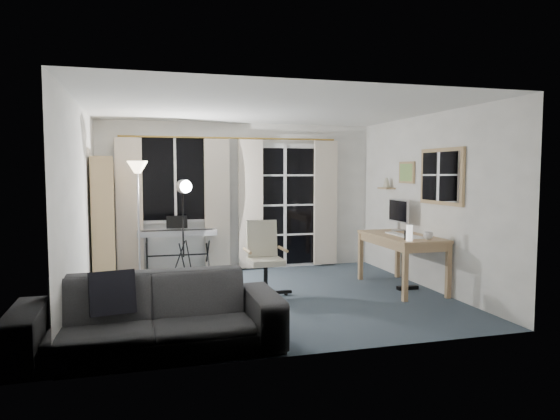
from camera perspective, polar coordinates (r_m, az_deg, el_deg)
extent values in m
cube|color=#394653|center=(6.48, -1.11, -10.10)|extent=(4.50, 4.00, 0.02)
cube|color=white|center=(8.08, -11.90, 3.52)|extent=(1.20, 0.06, 1.40)
cube|color=black|center=(8.05, -11.89, 3.52)|extent=(1.10, 0.02, 1.30)
cube|color=white|center=(8.04, -11.89, 3.52)|extent=(0.04, 0.03, 1.30)
cube|color=white|center=(8.40, 0.50, 0.41)|extent=(1.32, 0.06, 2.11)
cube|color=black|center=(8.30, -1.44, 0.35)|extent=(0.55, 0.02, 1.95)
cube|color=black|center=(8.46, 2.51, 0.43)|extent=(0.55, 0.02, 1.95)
cube|color=white|center=(8.36, 0.57, 0.39)|extent=(0.05, 0.04, 2.05)
cube|color=white|center=(8.41, 0.57, -2.84)|extent=(1.15, 0.03, 0.03)
cube|color=white|center=(8.36, 0.57, 0.56)|extent=(1.15, 0.03, 0.03)
cube|color=white|center=(8.34, 0.57, 3.99)|extent=(1.15, 0.03, 0.03)
cylinder|color=gold|center=(8.12, -5.52, 8.19)|extent=(3.50, 0.03, 0.03)
cube|color=beige|center=(7.98, -16.83, 0.39)|extent=(0.40, 0.07, 2.10)
cube|color=beige|center=(8.06, -7.19, 0.59)|extent=(0.40, 0.07, 2.10)
cube|color=beige|center=(8.16, -3.37, 0.66)|extent=(0.40, 0.07, 2.10)
cube|color=beige|center=(8.52, 5.21, 0.82)|extent=(0.40, 0.07, 2.10)
cube|color=#A17855|center=(7.05, -19.60, -1.57)|extent=(0.29, 0.04, 1.82)
cube|color=#A17855|center=(7.87, -19.44, -0.96)|extent=(0.29, 0.04, 1.82)
cube|color=#A17855|center=(7.46, -20.53, -1.27)|extent=(0.06, 0.82, 1.82)
cube|color=#A17855|center=(7.60, -19.34, -7.89)|extent=(0.33, 0.83, 0.02)
cube|color=#A17855|center=(7.53, -19.41, -5.39)|extent=(0.33, 0.83, 0.02)
cube|color=#A17855|center=(7.48, -19.47, -2.78)|extent=(0.33, 0.83, 0.02)
cube|color=#A17855|center=(7.45, -19.54, -0.13)|extent=(0.33, 0.83, 0.02)
cube|color=#A17855|center=(7.43, -19.61, 2.53)|extent=(0.33, 0.83, 0.02)
cube|color=#A17855|center=(7.43, -19.69, 5.55)|extent=(0.33, 0.83, 0.02)
cube|color=beige|center=(7.18, -19.35, -4.82)|extent=(0.21, 0.06, 0.23)
cube|color=#A59244|center=(7.27, -19.33, -4.90)|extent=(0.21, 0.05, 0.18)
cube|color=#393939|center=(7.34, -19.32, -4.71)|extent=(0.21, 0.04, 0.21)
cube|color=#A59244|center=(7.41, -19.31, -4.40)|extent=(0.21, 0.04, 0.27)
cube|color=beige|center=(7.48, -19.29, -4.54)|extent=(0.21, 0.06, 0.21)
cube|color=maroon|center=(7.56, -19.28, -4.42)|extent=(0.21, 0.04, 0.22)
cube|color=#3C61B5|center=(7.63, -19.27, -4.33)|extent=(0.21, 0.05, 0.22)
cube|color=#A59244|center=(7.71, -19.26, -4.28)|extent=(0.21, 0.04, 0.21)
cube|color=maroon|center=(7.77, -19.25, -4.18)|extent=(0.21, 0.06, 0.22)
cube|color=#393939|center=(7.86, -19.24, -4.01)|extent=(0.20, 0.03, 0.24)
cube|color=#3C61B5|center=(7.13, -19.42, -2.02)|extent=(0.21, 0.04, 0.25)
cube|color=#393939|center=(7.20, -19.41, -1.98)|extent=(0.21, 0.06, 0.24)
cube|color=#393939|center=(7.29, -19.39, -2.04)|extent=(0.21, 0.04, 0.21)
cube|color=#3C61B5|center=(7.36, -19.38, -2.03)|extent=(0.21, 0.04, 0.20)
cube|color=#3C61B5|center=(7.42, -19.37, -1.91)|extent=(0.21, 0.04, 0.21)
cube|color=#393939|center=(7.49, -19.36, -1.72)|extent=(0.21, 0.04, 0.25)
cube|color=#393939|center=(7.56, -19.34, -1.85)|extent=(0.21, 0.05, 0.20)
cube|color=#B2AE43|center=(7.63, -19.33, -1.74)|extent=(0.21, 0.05, 0.21)
cube|color=#A59244|center=(7.71, -19.32, -1.65)|extent=(0.20, 0.04, 0.22)
cube|color=#393939|center=(7.77, -19.31, -1.64)|extent=(0.20, 0.04, 0.21)
cube|color=maroon|center=(7.10, -19.50, 0.79)|extent=(0.21, 0.04, 0.26)
cube|color=#393939|center=(7.17, -19.48, 0.58)|extent=(0.20, 0.03, 0.20)
cube|color=beige|center=(7.23, -19.47, 0.91)|extent=(0.21, 0.04, 0.27)
cube|color=beige|center=(7.30, -19.46, 0.85)|extent=(0.21, 0.04, 0.25)
cube|color=#A59244|center=(7.37, -19.44, 0.70)|extent=(0.21, 0.04, 0.20)
cube|color=#3C61B5|center=(7.43, -19.43, 0.76)|extent=(0.21, 0.05, 0.21)
cylinder|color=#B2B2B7|center=(7.22, -15.70, -8.55)|extent=(0.31, 0.31, 0.03)
cylinder|color=#B2B2B7|center=(7.09, -15.84, -2.05)|extent=(0.03, 0.03, 1.63)
cone|color=#FFE5B2|center=(7.04, -15.99, 4.73)|extent=(0.34, 0.34, 0.17)
cylinder|color=black|center=(7.89, -14.96, -5.15)|extent=(0.03, 0.58, 0.52)
cylinder|color=black|center=(7.89, -14.96, -5.15)|extent=(0.03, 0.58, 0.52)
cylinder|color=black|center=(7.94, -8.28, -4.99)|extent=(0.03, 0.58, 0.52)
cylinder|color=black|center=(7.94, -8.28, -4.99)|extent=(0.03, 0.58, 0.52)
cylinder|color=black|center=(7.90, -11.61, -5.08)|extent=(0.92, 0.04, 0.02)
cube|color=silver|center=(7.85, -11.65, -2.56)|extent=(1.20, 0.32, 0.08)
cube|color=white|center=(7.78, -11.63, -2.39)|extent=(1.11, 0.15, 0.01)
cube|color=black|center=(7.81, -11.64, -2.29)|extent=(1.07, 0.09, 0.01)
cube|color=black|center=(7.93, -11.70, -1.36)|extent=(0.32, 0.07, 0.20)
cylinder|color=black|center=(7.65, -10.29, -5.73)|extent=(0.11, 0.22, 0.61)
cylinder|color=black|center=(7.65, -11.60, -5.75)|extent=(0.24, 0.05, 0.61)
cylinder|color=black|center=(7.50, -10.98, -5.94)|extent=(0.15, 0.20, 0.61)
cylinder|color=black|center=(7.52, -11.03, -1.33)|extent=(0.03, 0.03, 1.06)
cylinder|color=silver|center=(7.44, -10.92, 2.66)|extent=(0.23, 0.18, 0.20)
cylinder|color=white|center=(7.39, -10.68, 2.65)|extent=(0.17, 0.09, 0.17)
cube|color=black|center=(6.60, 0.08, -9.38)|extent=(0.29, 0.05, 0.04)
cylinder|color=black|center=(6.62, 0.69, -9.49)|extent=(0.05, 0.05, 0.05)
cube|color=black|center=(6.74, -1.55, -9.08)|extent=(0.13, 0.29, 0.04)
cylinder|color=black|center=(6.82, -1.51, -9.09)|extent=(0.05, 0.05, 0.05)
cube|color=black|center=(6.62, -3.30, -9.34)|extent=(0.27, 0.21, 0.04)
cylinder|color=black|center=(6.65, -3.89, -9.44)|extent=(0.05, 0.05, 0.05)
cube|color=black|center=(6.39, -2.81, -9.84)|extent=(0.26, 0.21, 0.04)
cylinder|color=black|center=(6.35, -3.24, -10.12)|extent=(0.05, 0.05, 0.05)
cube|color=black|center=(6.38, -0.65, -9.86)|extent=(0.14, 0.29, 0.04)
cylinder|color=black|center=(6.33, -0.27, -10.16)|extent=(0.05, 0.05, 0.05)
cylinder|color=black|center=(6.50, -1.65, -7.65)|extent=(0.06, 0.06, 0.37)
cube|color=beige|center=(6.46, -1.65, -5.90)|extent=(0.43, 0.43, 0.07)
cube|color=beige|center=(6.61, -2.11, -3.24)|extent=(0.41, 0.12, 0.48)
cube|color=black|center=(6.64, -2.18, -3.04)|extent=(0.39, 0.10, 0.44)
cylinder|color=#A17855|center=(6.39, -3.78, -4.67)|extent=(0.05, 0.37, 0.04)
cylinder|color=#A17855|center=(6.51, 0.34, -4.49)|extent=(0.05, 0.37, 0.04)
cube|color=tan|center=(7.08, 13.72, -2.95)|extent=(0.70, 1.39, 0.04)
cube|color=tan|center=(7.09, 13.71, -3.50)|extent=(0.66, 1.35, 0.10)
cube|color=tan|center=(6.43, 14.12, -7.06)|extent=(0.06, 0.06, 0.70)
cube|color=tan|center=(6.75, 18.69, -6.61)|extent=(0.06, 0.06, 0.70)
cube|color=tan|center=(7.57, 9.20, -5.24)|extent=(0.06, 0.06, 0.70)
cube|color=tan|center=(7.84, 13.29, -4.96)|extent=(0.06, 0.06, 0.70)
cube|color=silver|center=(7.56, 13.39, -2.26)|extent=(0.18, 0.12, 0.01)
cube|color=silver|center=(7.55, 13.41, -1.27)|extent=(0.04, 0.03, 0.22)
cube|color=silver|center=(7.53, 13.43, -0.07)|extent=(0.04, 0.53, 0.34)
cube|color=black|center=(7.52, 13.30, -0.08)|extent=(0.01, 0.50, 0.30)
cube|color=white|center=(7.09, 13.18, -2.69)|extent=(0.14, 0.42, 0.02)
cube|color=white|center=(6.81, 14.02, -2.99)|extent=(0.06, 0.10, 0.02)
cube|color=white|center=(6.97, 14.68, -2.89)|extent=(0.26, 0.33, 0.01)
cube|color=white|center=(6.79, 15.31, -3.11)|extent=(0.22, 0.17, 0.00)
cube|color=black|center=(6.59, 14.28, -2.80)|extent=(0.05, 0.04, 0.12)
cylinder|color=white|center=(6.49, 14.57, -2.56)|extent=(0.08, 0.08, 0.20)
cube|color=black|center=(7.14, 14.36, -8.59)|extent=(0.30, 0.08, 0.05)
imported|color=silver|center=(6.69, 16.57, -2.73)|extent=(0.12, 0.10, 0.12)
cube|color=#A17855|center=(6.86, 17.99, 3.66)|extent=(0.04, 0.94, 0.74)
cube|color=white|center=(6.85, 17.85, 3.66)|extent=(0.01, 0.84, 0.64)
cube|color=#A17855|center=(7.63, 14.30, 4.18)|extent=(0.03, 0.42, 0.32)
cube|color=#48906D|center=(7.62, 14.20, 4.18)|extent=(0.00, 0.36, 0.26)
cube|color=#A17855|center=(8.04, 12.07, 2.44)|extent=(0.16, 0.30, 0.02)
cone|color=beige|center=(8.04, 12.08, 3.09)|extent=(0.12, 0.12, 0.15)
imported|color=#272729|center=(4.68, -14.50, -10.14)|extent=(2.33, 0.72, 0.91)
cube|color=black|center=(4.77, -18.63, -8.94)|extent=(0.42, 0.28, 0.41)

